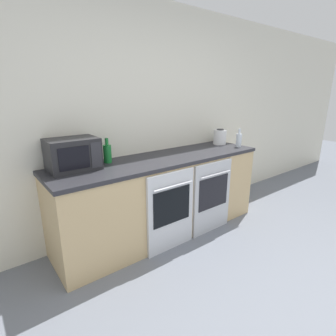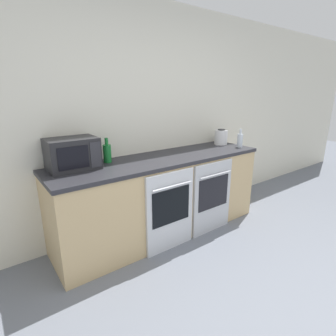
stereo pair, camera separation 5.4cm
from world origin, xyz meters
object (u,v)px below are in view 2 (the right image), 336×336
(oven_right, at_px, (212,197))
(microwave, at_px, (72,154))
(kettle, at_px, (221,137))
(oven_left, at_px, (170,211))
(bottle_green, at_px, (107,153))
(bottle_clear, at_px, (240,140))

(oven_right, xyz_separation_m, microwave, (-1.40, 0.48, 0.63))
(microwave, xyz_separation_m, kettle, (2.02, -0.01, -0.05))
(oven_left, xyz_separation_m, microwave, (-0.79, 0.48, 0.63))
(oven_right, height_order, bottle_green, bottle_green)
(kettle, bearing_deg, oven_left, -159.28)
(bottle_green, bearing_deg, oven_right, -26.55)
(oven_left, distance_m, bottle_green, 0.89)
(oven_left, relative_size, kettle, 4.10)
(microwave, relative_size, kettle, 2.15)
(oven_right, height_order, kettle, kettle)
(oven_right, relative_size, bottle_green, 3.37)
(oven_right, bearing_deg, kettle, 37.27)
(oven_left, distance_m, oven_right, 0.62)
(oven_right, distance_m, kettle, 0.96)
(bottle_green, height_order, kettle, bottle_green)
(oven_right, xyz_separation_m, kettle, (0.61, 0.46, 0.58))
(oven_left, relative_size, oven_right, 1.00)
(microwave, bearing_deg, oven_left, -31.32)
(kettle, bearing_deg, microwave, 179.58)
(bottle_green, bearing_deg, microwave, -173.43)
(oven_right, bearing_deg, bottle_clear, 15.60)
(oven_left, height_order, kettle, kettle)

